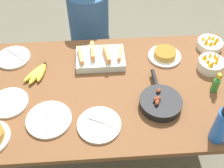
# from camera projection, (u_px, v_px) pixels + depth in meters

# --- Properties ---
(ground_plane) EXTENTS (14.00, 14.00, 0.00)m
(ground_plane) POSITION_uv_depth(u_px,v_px,m) (112.00, 148.00, 2.25)
(ground_plane) COLOR #666051
(dining_table) EXTENTS (1.64, 0.93, 0.73)m
(dining_table) POSITION_uv_depth(u_px,v_px,m) (112.00, 97.00, 1.77)
(dining_table) COLOR brown
(dining_table) RESTS_ON ground_plane
(banana_bunch) EXTENTS (0.15, 0.20, 0.04)m
(banana_bunch) POSITION_uv_depth(u_px,v_px,m) (38.00, 73.00, 1.76)
(banana_bunch) COLOR gold
(banana_bunch) RESTS_ON dining_table
(melon_tray) EXTENTS (0.32, 0.22, 0.10)m
(melon_tray) POSITION_uv_depth(u_px,v_px,m) (100.00, 58.00, 1.84)
(melon_tray) COLOR silver
(melon_tray) RESTS_ON dining_table
(skillet) EXTENTS (0.24, 0.37, 0.08)m
(skillet) POSITION_uv_depth(u_px,v_px,m) (160.00, 102.00, 1.59)
(skillet) COLOR black
(skillet) RESTS_ON dining_table
(frittata_plate_side) EXTENTS (0.22, 0.22, 0.05)m
(frittata_plate_side) POSITION_uv_depth(u_px,v_px,m) (165.00, 55.00, 1.87)
(frittata_plate_side) COLOR silver
(frittata_plate_side) RESTS_ON dining_table
(empty_plate_near_front) EXTENTS (0.24, 0.24, 0.02)m
(empty_plate_near_front) POSITION_uv_depth(u_px,v_px,m) (99.00, 125.00, 1.51)
(empty_plate_near_front) COLOR silver
(empty_plate_near_front) RESTS_ON dining_table
(empty_plate_far_left) EXTENTS (0.22, 0.22, 0.02)m
(empty_plate_far_left) POSITION_uv_depth(u_px,v_px,m) (9.00, 103.00, 1.62)
(empty_plate_far_left) COLOR silver
(empty_plate_far_left) RESTS_ON dining_table
(empty_plate_far_right) EXTENTS (0.25, 0.25, 0.02)m
(empty_plate_far_right) POSITION_uv_depth(u_px,v_px,m) (49.00, 119.00, 1.54)
(empty_plate_far_right) COLOR silver
(empty_plate_far_right) RESTS_ON dining_table
(empty_plate_mid_edge) EXTENTS (0.22, 0.22, 0.02)m
(empty_plate_mid_edge) POSITION_uv_depth(u_px,v_px,m) (13.00, 58.00, 1.87)
(empty_plate_mid_edge) COLOR silver
(empty_plate_mid_edge) RESTS_ON dining_table
(fruit_bowl_mango) EXTENTS (0.16, 0.16, 0.12)m
(fruit_bowl_mango) POSITION_uv_depth(u_px,v_px,m) (211.00, 64.00, 1.79)
(fruit_bowl_mango) COLOR silver
(fruit_bowl_mango) RESTS_ON dining_table
(fruit_bowl_citrus) EXTENTS (0.17, 0.17, 0.11)m
(fruit_bowl_citrus) POSITION_uv_depth(u_px,v_px,m) (210.00, 44.00, 1.93)
(fruit_bowl_citrus) COLOR silver
(fruit_bowl_citrus) RESTS_ON dining_table
(water_bottle) EXTENTS (0.09, 0.09, 0.25)m
(water_bottle) POSITION_uv_depth(u_px,v_px,m) (223.00, 125.00, 1.38)
(water_bottle) COLOR blue
(water_bottle) RESTS_ON dining_table
(hot_sauce_bottle) EXTENTS (0.04, 0.04, 0.14)m
(hot_sauce_bottle) POSITION_uv_depth(u_px,v_px,m) (216.00, 83.00, 1.65)
(hot_sauce_bottle) COLOR #337F2D
(hot_sauce_bottle) RESTS_ON dining_table
(person_figure) EXTENTS (0.34, 0.34, 1.20)m
(person_figure) POSITION_uv_depth(u_px,v_px,m) (90.00, 43.00, 2.36)
(person_figure) COLOR black
(person_figure) RESTS_ON ground_plane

